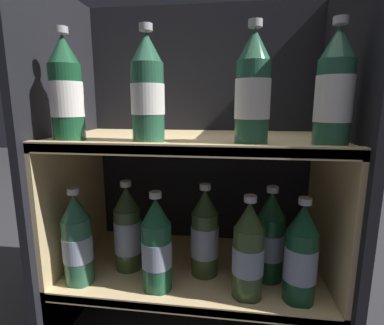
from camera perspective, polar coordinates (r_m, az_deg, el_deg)
name	(u,v)px	position (r m, az deg, el deg)	size (l,w,h in m)	color
fridge_back_wall	(202,154)	(0.94, 1.95, 1.59)	(0.71, 0.02, 0.87)	black
fridge_side_left	(67,163)	(0.87, -22.74, -0.04)	(0.02, 0.39, 0.87)	black
fridge_side_right	(339,171)	(0.79, 26.24, -1.38)	(0.02, 0.39, 0.87)	black
shelf_lower	(194,275)	(0.86, 0.39, -20.70)	(0.67, 0.35, 0.16)	#DBBC84
shelf_upper	(194,187)	(0.76, 0.45, -4.72)	(0.67, 0.35, 0.51)	#DBBC84
bottle_upper_front_0	(66,92)	(0.72, -22.82, 12.28)	(0.07, 0.07, 0.24)	#194C2D
bottle_upper_front_1	(148,91)	(0.65, -8.46, 13.28)	(0.07, 0.07, 0.24)	#285B42
bottle_upper_front_2	(253,91)	(0.62, 11.50, 13.18)	(0.07, 0.07, 0.24)	#285B42
bottle_upper_front_3	(334,91)	(0.65, 25.49, 12.19)	(0.07, 0.07, 0.24)	#285B42
bottle_lower_front_0	(77,241)	(0.79, -21.01, -13.82)	(0.07, 0.07, 0.24)	#285B42
bottle_lower_front_1	(157,246)	(0.72, -6.75, -15.60)	(0.07, 0.07, 0.24)	#1E5638
bottle_lower_front_2	(248,252)	(0.70, 10.66, -16.49)	(0.07, 0.07, 0.24)	#384C28
bottle_lower_front_3	(301,256)	(0.72, 20.03, -16.43)	(0.07, 0.07, 0.24)	#144228
bottle_lower_back_0	(128,230)	(0.82, -12.14, -12.54)	(0.07, 0.07, 0.24)	#384C28
bottle_lower_back_1	(205,235)	(0.77, 2.44, -13.60)	(0.07, 0.07, 0.24)	#384C28
bottle_lower_back_2	(270,238)	(0.78, 14.64, -13.81)	(0.07, 0.07, 0.24)	#194C2D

